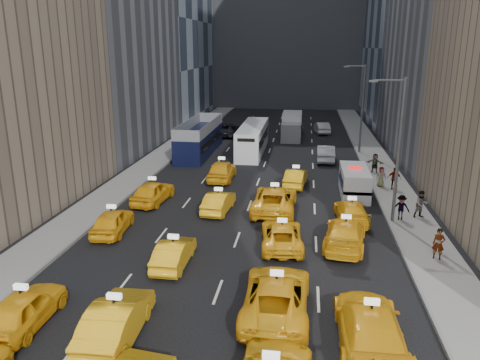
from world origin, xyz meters
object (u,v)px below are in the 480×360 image
Objects in this scene: double_decker at (200,137)px; city_bus at (253,139)px; nypd_van at (354,182)px; box_truck at (292,126)px; pedestrian_0 at (439,244)px.

double_decker is 5.50m from city_bus.
double_decker is at bearing 137.36° from nypd_van.
double_decker is 1.03× the size of city_bus.
box_truck is (3.77, 8.17, 0.06)m from city_bus.
city_bus is at bearing 12.39° from double_decker.
nypd_van is 3.14× the size of pedestrian_0.
double_decker is 1.76× the size of box_truck.
double_decker reaches higher than city_bus.
nypd_van is 18.93m from double_decker.
box_truck is at bearing 60.39° from city_bus.
pedestrian_0 is (12.35, -24.33, -0.46)m from city_bus.
city_bus is at bearing 134.43° from pedestrian_0.
city_bus is 6.92× the size of pedestrian_0.
double_decker reaches higher than pedestrian_0.
city_bus is at bearing 121.57° from nypd_van.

